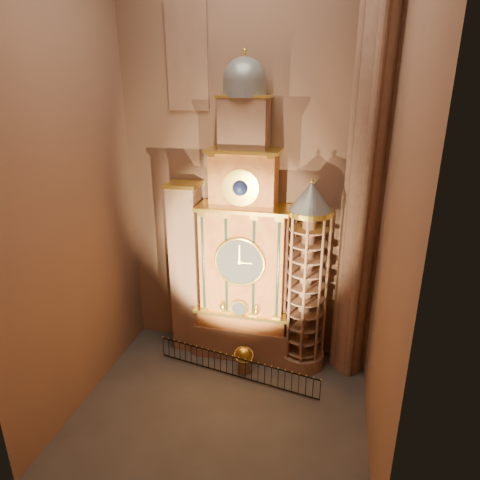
% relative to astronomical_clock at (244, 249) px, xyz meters
% --- Properties ---
extents(floor, '(14.00, 14.00, 0.00)m').
position_rel_astronomical_clock_xyz_m(floor, '(0.00, -4.96, -6.68)').
color(floor, '#383330').
rests_on(floor, ground).
extents(wall_back, '(22.00, 0.00, 22.00)m').
position_rel_astronomical_clock_xyz_m(wall_back, '(0.00, 1.04, 4.32)').
color(wall_back, '#8A5F4A').
rests_on(wall_back, floor).
extents(wall_left, '(0.00, 22.00, 22.00)m').
position_rel_astronomical_clock_xyz_m(wall_left, '(-7.00, -4.96, 4.32)').
color(wall_left, '#8A5F4A').
rests_on(wall_left, floor).
extents(wall_right, '(0.00, 22.00, 22.00)m').
position_rel_astronomical_clock_xyz_m(wall_right, '(7.00, -4.96, 4.32)').
color(wall_right, '#8A5F4A').
rests_on(wall_right, floor).
extents(astronomical_clock, '(5.60, 2.41, 16.70)m').
position_rel_astronomical_clock_xyz_m(astronomical_clock, '(0.00, 0.00, 0.00)').
color(astronomical_clock, '#8C634C').
rests_on(astronomical_clock, floor).
extents(portrait_tower, '(1.80, 1.60, 10.20)m').
position_rel_astronomical_clock_xyz_m(portrait_tower, '(-3.40, 0.02, -1.53)').
color(portrait_tower, '#8C634C').
rests_on(portrait_tower, floor).
extents(stair_turret, '(2.50, 2.50, 10.80)m').
position_rel_astronomical_clock_xyz_m(stair_turret, '(3.50, -0.26, -1.41)').
color(stair_turret, '#8C634C').
rests_on(stair_turret, floor).
extents(gothic_pier, '(2.04, 2.04, 22.00)m').
position_rel_astronomical_clock_xyz_m(gothic_pier, '(6.10, 0.04, 4.32)').
color(gothic_pier, '#8C634C').
rests_on(gothic_pier, floor).
extents(stained_glass_window, '(2.20, 0.14, 5.20)m').
position_rel_astronomical_clock_xyz_m(stained_glass_window, '(-3.20, 0.95, 9.82)').
color(stained_glass_window, navy).
rests_on(stained_glass_window, wall_back).
extents(celestial_globe, '(1.41, 1.37, 1.57)m').
position_rel_astronomical_clock_xyz_m(celestial_globe, '(0.43, -1.83, -5.73)').
color(celestial_globe, '#8C634C').
rests_on(celestial_globe, floor).
extents(iron_railing, '(9.21, 1.83, 1.25)m').
position_rel_astronomical_clock_xyz_m(iron_railing, '(0.11, -2.41, -6.00)').
color(iron_railing, black).
rests_on(iron_railing, floor).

